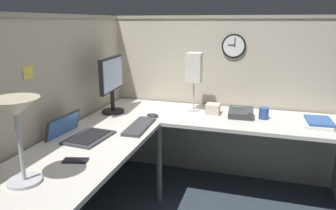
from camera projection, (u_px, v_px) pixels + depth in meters
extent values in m
cube|color=#B7AD99|center=(43.00, 129.00, 2.22)|extent=(2.57, 0.10, 1.55)
cube|color=gray|center=(30.00, 15.00, 2.01)|extent=(2.57, 0.12, 0.03)
cube|color=#B7AD99|center=(222.00, 100.00, 3.05)|extent=(0.10, 2.37, 1.55)
cube|color=gray|center=(226.00, 17.00, 2.84)|extent=(0.12, 2.37, 0.03)
cube|color=beige|center=(92.00, 143.00, 2.12)|extent=(2.35, 0.66, 0.03)
cube|color=beige|center=(256.00, 121.00, 2.60)|extent=(0.66, 1.49, 0.03)
cylinder|color=slate|center=(159.00, 164.00, 2.62)|extent=(0.05, 0.05, 0.70)
cylinder|color=black|center=(113.00, 111.00, 2.78)|extent=(0.20, 0.20, 0.02)
cylinder|color=black|center=(113.00, 101.00, 2.75)|extent=(0.04, 0.04, 0.20)
cube|color=black|center=(111.00, 74.00, 2.69)|extent=(0.46, 0.07, 0.30)
cube|color=#99B2D1|center=(113.00, 74.00, 2.69)|extent=(0.42, 0.04, 0.26)
cube|color=#38383D|center=(89.00, 137.00, 2.16)|extent=(0.36, 0.27, 0.02)
cube|color=black|center=(89.00, 136.00, 2.16)|extent=(0.30, 0.20, 0.00)
cube|color=#38383D|center=(63.00, 129.00, 2.23)|extent=(0.34, 0.10, 0.22)
cube|color=#4C84D8|center=(63.00, 129.00, 2.23)|extent=(0.31, 0.08, 0.18)
cube|color=#38383D|center=(139.00, 126.00, 2.39)|extent=(0.44, 0.16, 0.02)
ellipsoid|color=#232326|center=(153.00, 115.00, 2.64)|extent=(0.06, 0.10, 0.03)
cylinder|color=#B7BABF|center=(25.00, 181.00, 1.58)|extent=(0.17, 0.17, 0.02)
cylinder|color=#B7BABF|center=(20.00, 146.00, 1.52)|extent=(0.02, 0.02, 0.38)
cone|color=#B2A88C|center=(15.00, 107.00, 1.47)|extent=(0.24, 0.24, 0.09)
cube|color=black|center=(76.00, 160.00, 1.81)|extent=(0.10, 0.16, 0.01)
cube|color=#38383D|center=(240.00, 113.00, 2.63)|extent=(0.20, 0.21, 0.10)
cube|color=#8CA58C|center=(237.00, 109.00, 2.63)|extent=(0.02, 0.09, 0.04)
cube|color=#38383D|center=(251.00, 112.00, 2.61)|extent=(0.19, 0.05, 0.04)
cube|color=silver|center=(318.00, 124.00, 2.43)|extent=(0.30, 0.24, 0.02)
cube|color=#335999|center=(319.00, 121.00, 2.44)|extent=(0.27, 0.20, 0.02)
cylinder|color=#B7BABF|center=(193.00, 110.00, 2.84)|extent=(0.11, 0.11, 0.01)
cylinder|color=#B7BABF|center=(194.00, 96.00, 2.81)|extent=(0.02, 0.02, 0.27)
cube|color=silver|center=(194.00, 67.00, 2.74)|extent=(0.13, 0.13, 0.26)
cylinder|color=#2D4C8C|center=(264.00, 113.00, 2.59)|extent=(0.08, 0.08, 0.10)
cube|color=beige|center=(213.00, 109.00, 2.73)|extent=(0.12, 0.12, 0.09)
cylinder|color=black|center=(234.00, 46.00, 2.84)|extent=(0.03, 0.22, 0.22)
cylinder|color=white|center=(234.00, 46.00, 2.82)|extent=(0.00, 0.19, 0.19)
cube|color=black|center=(231.00, 45.00, 2.82)|extent=(0.00, 0.06, 0.01)
cube|color=black|center=(235.00, 42.00, 2.81)|extent=(0.00, 0.01, 0.08)
cube|color=#EAD84C|center=(28.00, 73.00, 1.96)|extent=(0.09, 0.00, 0.08)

